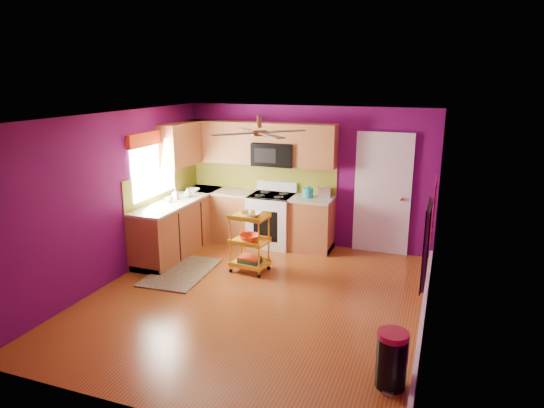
% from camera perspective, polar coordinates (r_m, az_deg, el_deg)
% --- Properties ---
extents(ground, '(5.00, 5.00, 0.00)m').
position_cam_1_polar(ground, '(6.85, -1.99, -11.09)').
color(ground, brown).
rests_on(ground, ground).
extents(room_envelope, '(4.54, 5.04, 2.52)m').
position_cam_1_polar(room_envelope, '(6.30, -1.90, 2.34)').
color(room_envelope, '#600B57').
rests_on(room_envelope, ground).
extents(lower_cabinets, '(2.81, 2.31, 0.94)m').
position_cam_1_polar(lower_cabinets, '(8.76, -5.73, -2.23)').
color(lower_cabinets, brown).
rests_on(lower_cabinets, ground).
extents(electric_range, '(0.76, 0.66, 1.13)m').
position_cam_1_polar(electric_range, '(8.76, -0.02, -1.82)').
color(electric_range, white).
rests_on(electric_range, ground).
extents(upper_cabinetry, '(2.80, 2.30, 1.26)m').
position_cam_1_polar(upper_cabinetry, '(8.73, -4.32, 6.94)').
color(upper_cabinetry, brown).
rests_on(upper_cabinetry, ground).
extents(left_window, '(0.08, 1.35, 1.08)m').
position_cam_1_polar(left_window, '(8.24, -13.79, 5.64)').
color(left_window, white).
rests_on(left_window, ground).
extents(panel_door, '(0.95, 0.11, 2.15)m').
position_cam_1_polar(panel_door, '(8.46, 12.86, 1.01)').
color(panel_door, white).
rests_on(panel_door, ground).
extents(right_wall_art, '(0.04, 2.74, 1.04)m').
position_cam_1_polar(right_wall_art, '(5.59, 18.19, -2.07)').
color(right_wall_art, black).
rests_on(right_wall_art, ground).
extents(ceiling_fan, '(1.01, 1.01, 0.26)m').
position_cam_1_polar(ceiling_fan, '(6.39, -1.50, 8.50)').
color(ceiling_fan, '#BF8C3F').
rests_on(ceiling_fan, ground).
extents(shag_rug, '(0.93, 1.43, 0.02)m').
position_cam_1_polar(shag_rug, '(7.82, -10.63, -7.86)').
color(shag_rug, black).
rests_on(shag_rug, ground).
extents(rolling_cart, '(0.60, 0.46, 1.02)m').
position_cam_1_polar(rolling_cart, '(7.57, -2.61, -4.24)').
color(rolling_cart, yellow).
rests_on(rolling_cart, ground).
extents(trash_can, '(0.33, 0.35, 0.59)m').
position_cam_1_polar(trash_can, '(5.15, 13.90, -17.33)').
color(trash_can, black).
rests_on(trash_can, ground).
extents(teal_kettle, '(0.18, 0.18, 0.21)m').
position_cam_1_polar(teal_kettle, '(8.47, 4.25, 1.36)').
color(teal_kettle, teal).
rests_on(teal_kettle, lower_cabinets).
extents(toaster, '(0.22, 0.15, 0.18)m').
position_cam_1_polar(toaster, '(8.49, 6.26, 1.38)').
color(toaster, beige).
rests_on(toaster, lower_cabinets).
extents(soap_bottle_a, '(0.09, 0.09, 0.20)m').
position_cam_1_polar(soap_bottle_a, '(8.46, -11.29, 1.20)').
color(soap_bottle_a, '#EA3F72').
rests_on(soap_bottle_a, lower_cabinets).
extents(soap_bottle_b, '(0.13, 0.13, 0.17)m').
position_cam_1_polar(soap_bottle_b, '(8.59, -9.91, 1.35)').
color(soap_bottle_b, white).
rests_on(soap_bottle_b, lower_cabinets).
extents(counter_dish, '(0.23, 0.23, 0.06)m').
position_cam_1_polar(counter_dish, '(8.98, -9.25, 1.62)').
color(counter_dish, white).
rests_on(counter_dish, lower_cabinets).
extents(counter_cup, '(0.12, 0.12, 0.10)m').
position_cam_1_polar(counter_cup, '(8.30, -11.98, 0.54)').
color(counter_cup, white).
rests_on(counter_cup, lower_cabinets).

